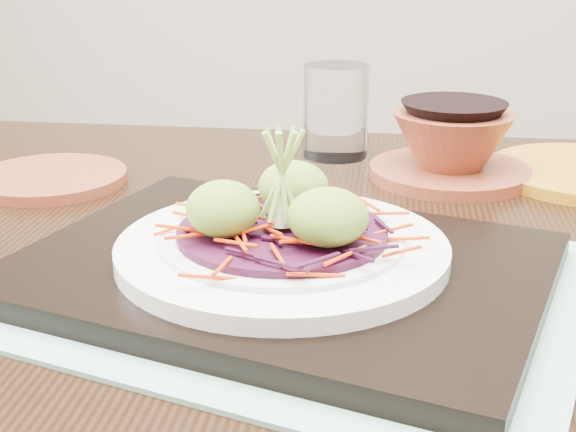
% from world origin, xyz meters
% --- Properties ---
extents(dining_table, '(1.31, 0.93, 0.77)m').
position_xyz_m(dining_table, '(-0.08, -0.01, 0.67)').
color(dining_table, black).
rests_on(dining_table, ground).
extents(placemat, '(0.52, 0.44, 0.00)m').
position_xyz_m(placemat, '(-0.08, -0.10, 0.77)').
color(placemat, '#7DA292').
rests_on(placemat, dining_table).
extents(serving_tray, '(0.45, 0.37, 0.02)m').
position_xyz_m(serving_tray, '(-0.08, -0.10, 0.79)').
color(serving_tray, black).
rests_on(serving_tray, placemat).
extents(white_plate, '(0.26, 0.26, 0.02)m').
position_xyz_m(white_plate, '(-0.08, -0.10, 0.80)').
color(white_plate, silver).
rests_on(white_plate, serving_tray).
extents(cabbage_bed, '(0.16, 0.16, 0.01)m').
position_xyz_m(cabbage_bed, '(-0.08, -0.10, 0.82)').
color(cabbage_bed, '#390B27').
rests_on(cabbage_bed, white_plate).
extents(carrot_julienne, '(0.20, 0.20, 0.01)m').
position_xyz_m(carrot_julienne, '(-0.08, -0.10, 0.82)').
color(carrot_julienne, '#C93003').
rests_on(carrot_julienne, cabbage_bed).
extents(guacamole_scoops, '(0.14, 0.12, 0.04)m').
position_xyz_m(guacamole_scoops, '(-0.08, -0.10, 0.84)').
color(guacamole_scoops, olive).
rests_on(guacamole_scoops, cabbage_bed).
extents(scallion_garnish, '(0.06, 0.06, 0.09)m').
position_xyz_m(scallion_garnish, '(-0.08, -0.10, 0.86)').
color(scallion_garnish, '#8CB448').
rests_on(scallion_garnish, cabbage_bed).
extents(terracotta_side_plate, '(0.18, 0.18, 0.01)m').
position_xyz_m(terracotta_side_plate, '(-0.39, 0.10, 0.78)').
color(terracotta_side_plate, maroon).
rests_on(terracotta_side_plate, dining_table).
extents(water_glass, '(0.08, 0.08, 0.11)m').
position_xyz_m(water_glass, '(-0.10, 0.28, 0.83)').
color(water_glass, white).
rests_on(water_glass, dining_table).
extents(terracotta_bowl_set, '(0.23, 0.23, 0.07)m').
position_xyz_m(terracotta_bowl_set, '(0.04, 0.21, 0.81)').
color(terracotta_bowl_set, maroon).
rests_on(terracotta_bowl_set, dining_table).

